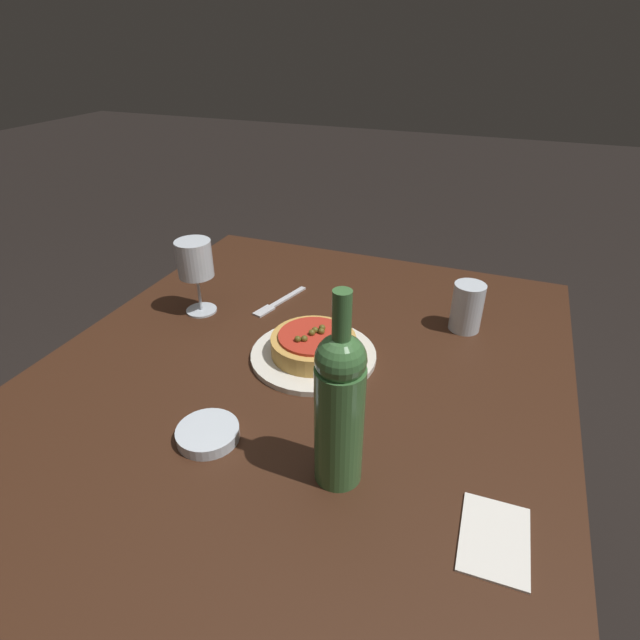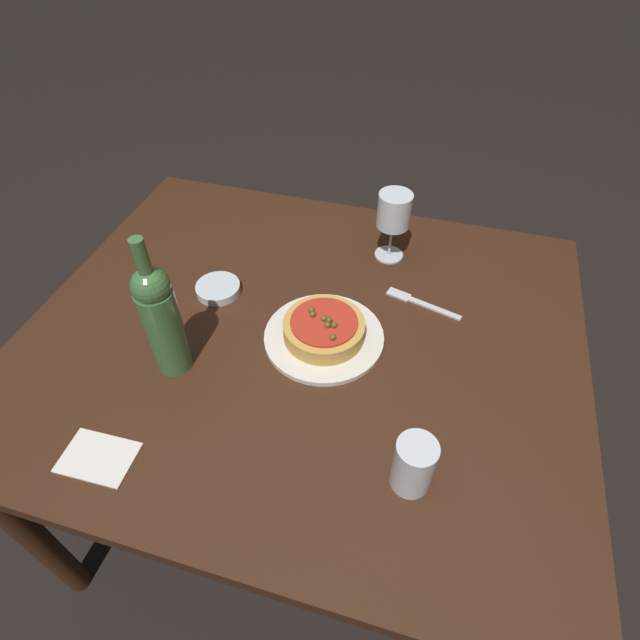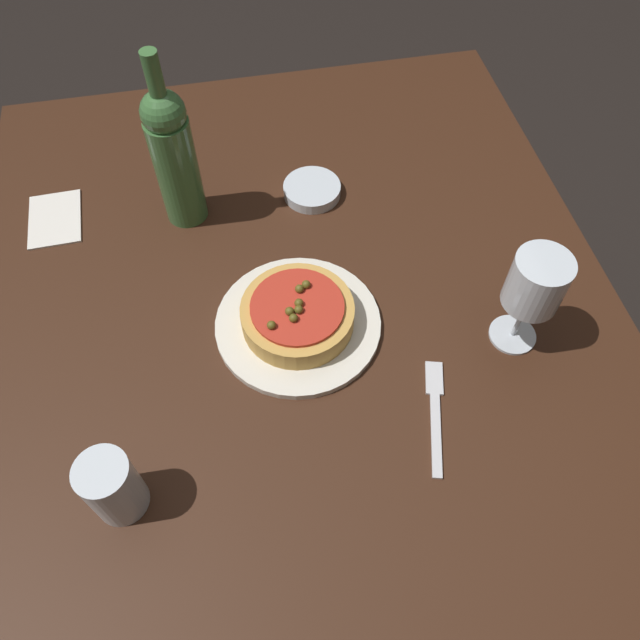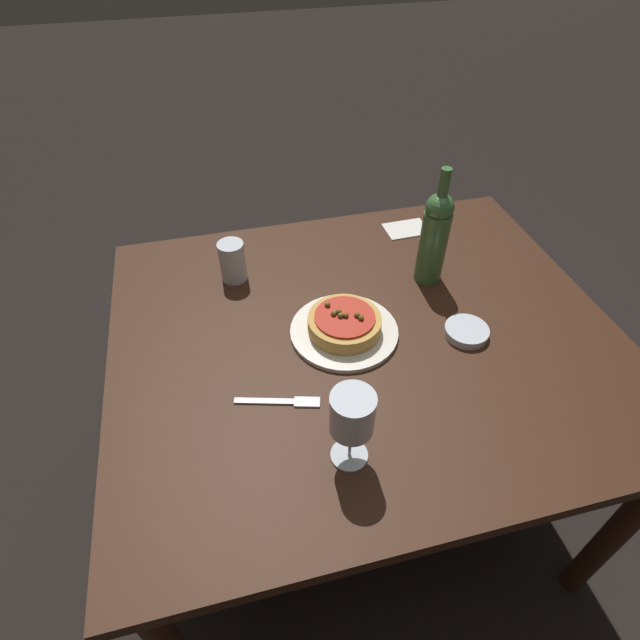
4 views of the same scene
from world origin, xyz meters
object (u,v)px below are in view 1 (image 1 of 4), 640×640
(dining_table, at_px, (301,404))
(fork, at_px, (278,303))
(wine_bottle, at_px, (340,407))
(dinner_plate, at_px, (314,355))
(pizza, at_px, (313,344))
(water_cup, at_px, (467,307))
(wine_glass, at_px, (195,261))
(side_bowl, at_px, (208,434))

(dining_table, xyz_separation_m, fork, (0.24, 0.16, 0.09))
(dining_table, xyz_separation_m, wine_bottle, (-0.23, -0.16, 0.23))
(dinner_plate, bearing_deg, pizza, -68.22)
(pizza, height_order, wine_bottle, wine_bottle)
(dining_table, distance_m, water_cup, 0.43)
(water_cup, bearing_deg, wine_glass, 103.74)
(wine_glass, distance_m, side_bowl, 0.47)
(dining_table, distance_m, wine_glass, 0.41)
(wine_glass, height_order, fork, wine_glass)
(dinner_plate, height_order, side_bowl, side_bowl)
(side_bowl, relative_size, fork, 0.58)
(wine_bottle, xyz_separation_m, water_cup, (0.52, -0.13, -0.08))
(dinner_plate, bearing_deg, side_bowl, 164.91)
(side_bowl, xyz_separation_m, fork, (0.47, 0.09, -0.01))
(dinner_plate, distance_m, wine_glass, 0.36)
(pizza, bearing_deg, side_bowl, 164.90)
(wine_bottle, distance_m, fork, 0.59)
(wine_bottle, height_order, fork, wine_bottle)
(dinner_plate, distance_m, fork, 0.25)
(wine_glass, bearing_deg, dinner_plate, -104.30)
(wine_glass, xyz_separation_m, side_bowl, (-0.37, -0.25, -0.12))
(side_bowl, bearing_deg, wine_glass, 34.21)
(water_cup, distance_m, fork, 0.46)
(side_bowl, bearing_deg, water_cup, -34.51)
(dining_table, xyz_separation_m, pizza, (0.05, -0.01, 0.12))
(wine_glass, bearing_deg, dining_table, -113.26)
(water_cup, bearing_deg, fork, 96.13)
(side_bowl, bearing_deg, wine_bottle, -88.85)
(wine_glass, xyz_separation_m, wine_bottle, (-0.37, -0.48, 0.00))
(wine_glass, bearing_deg, fork, -57.55)
(wine_glass, bearing_deg, water_cup, -76.26)
(dining_table, relative_size, water_cup, 10.85)
(wine_bottle, distance_m, side_bowl, 0.26)
(dinner_plate, bearing_deg, fork, 42.87)
(pizza, height_order, water_cup, water_cup)
(wine_bottle, relative_size, side_bowl, 3.03)
(wine_glass, distance_m, fork, 0.23)
(dining_table, xyz_separation_m, dinner_plate, (0.05, -0.01, 0.10))
(fork, bearing_deg, wine_glass, -42.10)
(pizza, xyz_separation_m, wine_glass, (0.08, 0.33, 0.10))
(dining_table, distance_m, dinner_plate, 0.11)
(water_cup, bearing_deg, pizza, 129.76)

